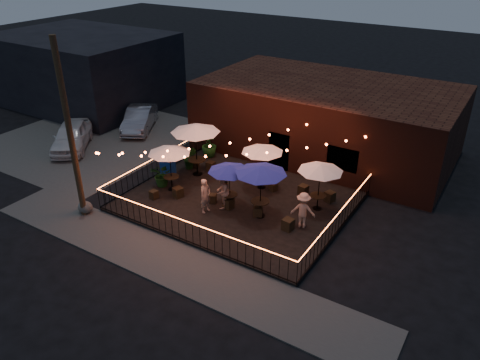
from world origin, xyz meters
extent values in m
plane|color=black|center=(0.00, 0.00, 0.00)|extent=(110.00, 110.00, 0.00)
cube|color=black|center=(0.00, 2.00, 0.07)|extent=(10.00, 8.00, 0.15)
cube|color=#44413F|center=(0.00, -3.25, 0.03)|extent=(18.00, 2.50, 0.05)
cube|color=#44413F|center=(-12.00, 4.00, 0.01)|extent=(11.00, 12.00, 0.02)
cube|color=#36160E|center=(1.00, 10.00, 2.00)|extent=(14.00, 8.00, 4.00)
cube|color=black|center=(0.00, 6.12, 1.10)|extent=(1.20, 0.24, 2.20)
cube|color=black|center=(3.50, 6.12, 1.60)|extent=(1.60, 0.24, 1.20)
cube|color=black|center=(-18.00, 9.00, 2.50)|extent=(12.00, 9.00, 5.00)
cylinder|color=#352015|center=(-5.40, -2.60, 4.00)|extent=(0.26, 0.26, 8.00)
cube|color=black|center=(0.00, -2.00, 0.23)|extent=(10.00, 0.04, 0.04)
cube|color=black|center=(0.00, -2.00, 1.15)|extent=(10.00, 0.04, 0.04)
cube|color=orange|center=(0.00, -2.00, 1.18)|extent=(10.00, 0.03, 0.02)
cube|color=black|center=(-5.00, 2.00, 0.23)|extent=(0.04, 8.00, 0.04)
cube|color=black|center=(-5.00, 2.00, 1.15)|extent=(0.04, 8.00, 0.04)
cube|color=orange|center=(-5.00, 2.00, 1.18)|extent=(0.03, 8.00, 0.02)
cube|color=black|center=(5.00, 2.00, 0.23)|extent=(0.04, 8.00, 0.04)
cube|color=black|center=(5.00, 2.00, 1.15)|extent=(0.04, 8.00, 0.04)
cube|color=orange|center=(5.00, 2.00, 1.18)|extent=(0.03, 8.00, 0.02)
cylinder|color=black|center=(-3.39, 1.22, 0.16)|extent=(0.41, 0.41, 0.03)
cylinder|color=black|center=(-3.39, 1.22, 0.50)|extent=(0.06, 0.06, 0.68)
cylinder|color=black|center=(-3.39, 1.22, 0.85)|extent=(0.75, 0.75, 0.04)
cylinder|color=black|center=(-3.39, 1.22, 1.28)|extent=(0.04, 0.04, 2.26)
cone|color=silver|center=(-3.39, 1.22, 2.27)|extent=(2.40, 2.40, 0.33)
cylinder|color=black|center=(-3.30, 3.19, 0.17)|extent=(0.51, 0.51, 0.03)
cylinder|color=black|center=(-3.30, 3.19, 0.57)|extent=(0.07, 0.07, 0.83)
cylinder|color=black|center=(-3.30, 3.19, 1.00)|extent=(0.92, 0.92, 0.05)
cylinder|color=black|center=(-3.30, 3.19, 1.53)|extent=(0.05, 0.05, 2.76)
cone|color=silver|center=(-3.30, 3.19, 2.73)|extent=(2.88, 2.88, 0.40)
cylinder|color=black|center=(-0.03, 1.31, 0.16)|extent=(0.39, 0.39, 0.03)
cylinder|color=black|center=(-0.03, 1.31, 0.48)|extent=(0.05, 0.05, 0.64)
cylinder|color=black|center=(-0.03, 1.31, 0.81)|extent=(0.71, 0.71, 0.04)
cylinder|color=black|center=(-0.03, 1.31, 1.22)|extent=(0.04, 0.04, 2.13)
cone|color=navy|center=(-0.03, 1.31, 2.15)|extent=(1.97, 1.97, 0.31)
cylinder|color=black|center=(0.29, 3.71, 0.16)|extent=(0.41, 0.41, 0.03)
cylinder|color=black|center=(0.29, 3.71, 0.50)|extent=(0.06, 0.06, 0.67)
cylinder|color=black|center=(0.29, 3.71, 0.84)|extent=(0.75, 0.75, 0.04)
cylinder|color=black|center=(0.29, 3.71, 1.27)|extent=(0.04, 0.04, 2.24)
cone|color=silver|center=(0.29, 3.71, 2.25)|extent=(2.06, 2.06, 0.33)
cylinder|color=black|center=(1.56, 1.35, 0.17)|extent=(0.46, 0.46, 0.03)
cylinder|color=black|center=(1.56, 1.35, 0.53)|extent=(0.06, 0.06, 0.74)
cylinder|color=black|center=(1.56, 1.35, 0.92)|extent=(0.83, 0.83, 0.04)
cylinder|color=black|center=(1.56, 1.35, 1.39)|extent=(0.05, 0.05, 2.48)
cone|color=navy|center=(1.56, 1.35, 2.48)|extent=(2.88, 2.88, 0.36)
cylinder|color=black|center=(3.47, 3.31, 0.16)|extent=(0.41, 0.41, 0.03)
cylinder|color=black|center=(3.47, 3.31, 0.49)|extent=(0.06, 0.06, 0.67)
cylinder|color=black|center=(3.47, 3.31, 0.84)|extent=(0.75, 0.75, 0.04)
cylinder|color=black|center=(3.47, 3.31, 1.27)|extent=(0.04, 0.04, 2.24)
cone|color=silver|center=(3.47, 3.31, 2.25)|extent=(2.41, 2.41, 0.33)
cube|color=black|center=(-3.53, 0.04, 0.35)|extent=(0.40, 0.40, 0.41)
cube|color=black|center=(-2.64, 0.77, 0.39)|extent=(0.53, 0.53, 0.49)
cube|color=black|center=(-4.01, 3.86, 0.40)|extent=(0.50, 0.50, 0.49)
cube|color=black|center=(-2.98, 3.97, 0.39)|extent=(0.43, 0.43, 0.47)
cube|color=black|center=(-0.94, 1.22, 0.36)|extent=(0.47, 0.47, 0.42)
cube|color=black|center=(-0.02, 1.20, 0.39)|extent=(0.47, 0.47, 0.48)
cube|color=black|center=(-0.43, 4.29, 0.37)|extent=(0.42, 0.42, 0.45)
cube|color=black|center=(0.92, 3.76, 0.35)|extent=(0.43, 0.43, 0.41)
cube|color=black|center=(1.46, 1.33, 0.38)|extent=(0.52, 0.52, 0.47)
cube|color=black|center=(3.11, 1.04, 0.41)|extent=(0.49, 0.49, 0.51)
cube|color=black|center=(2.34, 4.18, 0.39)|extent=(0.47, 0.47, 0.48)
cube|color=black|center=(3.68, 4.26, 0.39)|extent=(0.52, 0.52, 0.48)
imported|color=#DFA68E|center=(-0.73, 0.39, 0.97)|extent=(0.47, 0.64, 1.63)
imported|color=#CDA68A|center=(-0.29, 1.09, 1.01)|extent=(0.80, 0.94, 1.71)
imported|color=#D7A089|center=(3.52, 1.59, 0.97)|extent=(1.18, 0.86, 1.63)
imported|color=#133911|center=(-3.99, 1.26, 0.75)|extent=(1.17, 1.05, 1.20)
imported|color=#103C0C|center=(-4.02, 3.54, 0.81)|extent=(0.83, 0.71, 1.33)
imported|color=#123B0E|center=(-4.08, 5.39, 0.91)|extent=(0.98, 0.98, 1.51)
cube|color=#0E369E|center=(-4.50, 2.27, 0.60)|extent=(0.72, 0.53, 0.91)
cube|color=silver|center=(-4.50, 2.27, 1.08)|extent=(0.77, 0.58, 0.06)
ellipsoid|color=#44433F|center=(-5.46, -2.46, 0.31)|extent=(0.85, 0.74, 0.63)
imported|color=white|center=(-11.87, 2.27, 0.77)|extent=(4.19, 4.68, 1.54)
imported|color=#9C9CA4|center=(-10.56, 6.69, 0.73)|extent=(3.52, 4.60, 1.45)
camera|label=1|loc=(10.26, -14.22, 11.34)|focal=35.00mm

